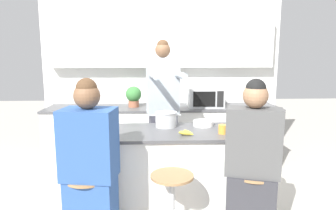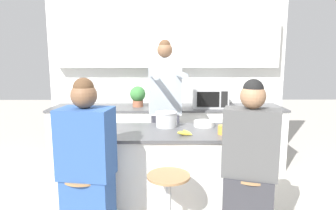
{
  "view_description": "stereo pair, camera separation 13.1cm",
  "coord_description": "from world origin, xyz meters",
  "px_view_note": "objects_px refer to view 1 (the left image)",
  "views": [
    {
      "loc": [
        -0.15,
        -2.91,
        1.64
      ],
      "look_at": [
        0.0,
        0.07,
        1.14
      ],
      "focal_mm": 32.0,
      "sensor_mm": 36.0,
      "label": 1
    },
    {
      "loc": [
        -0.02,
        -2.92,
        1.64
      ],
      "look_at": [
        0.0,
        0.07,
        1.14
      ],
      "focal_mm": 32.0,
      "sensor_mm": 36.0,
      "label": 2
    }
  ],
  "objects_px": {
    "cooking_pot": "(166,119)",
    "person_cooking": "(163,116)",
    "person_seated_near": "(252,174)",
    "kitchen_island": "(168,172)",
    "coffee_cup_far": "(223,129)",
    "coffee_cup_near": "(107,134)",
    "potted_plant": "(134,96)",
    "juice_carton": "(93,127)",
    "person_wrapped_blanket": "(90,173)",
    "bar_stool_rightmost": "(252,207)",
    "banana_bunch": "(185,133)",
    "fruit_bowl": "(203,123)",
    "bar_stool_center": "(172,210)",
    "microwave": "(205,97)"
  },
  "relations": [
    {
      "from": "bar_stool_center",
      "to": "microwave",
      "type": "distance_m",
      "value": 2.16
    },
    {
      "from": "bar_stool_rightmost",
      "to": "person_seated_near",
      "type": "distance_m",
      "value": 0.32
    },
    {
      "from": "fruit_bowl",
      "to": "bar_stool_rightmost",
      "type": "bearing_deg",
      "value": -68.67
    },
    {
      "from": "kitchen_island",
      "to": "coffee_cup_near",
      "type": "height_order",
      "value": "coffee_cup_near"
    },
    {
      "from": "bar_stool_center",
      "to": "coffee_cup_near",
      "type": "bearing_deg",
      "value": 149.59
    },
    {
      "from": "bar_stool_rightmost",
      "to": "cooking_pot",
      "type": "relative_size",
      "value": 2.06
    },
    {
      "from": "person_cooking",
      "to": "person_seated_near",
      "type": "xyz_separation_m",
      "value": [
        0.69,
        -1.21,
        -0.24
      ]
    },
    {
      "from": "potted_plant",
      "to": "banana_bunch",
      "type": "bearing_deg",
      "value": -70.0
    },
    {
      "from": "fruit_bowl",
      "to": "juice_carton",
      "type": "bearing_deg",
      "value": -163.25
    },
    {
      "from": "cooking_pot",
      "to": "coffee_cup_near",
      "type": "distance_m",
      "value": 0.7
    },
    {
      "from": "coffee_cup_far",
      "to": "bar_stool_center",
      "type": "bearing_deg",
      "value": -139.63
    },
    {
      "from": "person_cooking",
      "to": "person_wrapped_blanket",
      "type": "xyz_separation_m",
      "value": [
        -0.63,
        -1.21,
        -0.21
      ]
    },
    {
      "from": "coffee_cup_near",
      "to": "person_seated_near",
      "type": "bearing_deg",
      "value": -16.24
    },
    {
      "from": "juice_carton",
      "to": "person_wrapped_blanket",
      "type": "bearing_deg",
      "value": -82.73
    },
    {
      "from": "person_cooking",
      "to": "microwave",
      "type": "relative_size",
      "value": 3.6
    },
    {
      "from": "person_wrapped_blanket",
      "to": "fruit_bowl",
      "type": "height_order",
      "value": "person_wrapped_blanket"
    },
    {
      "from": "bar_stool_center",
      "to": "potted_plant",
      "type": "relative_size",
      "value": 2.19
    },
    {
      "from": "microwave",
      "to": "juice_carton",
      "type": "bearing_deg",
      "value": -131.19
    },
    {
      "from": "person_cooking",
      "to": "microwave",
      "type": "distance_m",
      "value": 1.01
    },
    {
      "from": "kitchen_island",
      "to": "person_seated_near",
      "type": "xyz_separation_m",
      "value": [
        0.66,
        -0.6,
        0.22
      ]
    },
    {
      "from": "bar_stool_rightmost",
      "to": "banana_bunch",
      "type": "distance_m",
      "value": 0.87
    },
    {
      "from": "kitchen_island",
      "to": "coffee_cup_far",
      "type": "xyz_separation_m",
      "value": [
        0.52,
        -0.14,
        0.48
      ]
    },
    {
      "from": "person_cooking",
      "to": "bar_stool_center",
      "type": "bearing_deg",
      "value": -96.15
    },
    {
      "from": "person_cooking",
      "to": "coffee_cup_near",
      "type": "distance_m",
      "value": 1.01
    },
    {
      "from": "fruit_bowl",
      "to": "juice_carton",
      "type": "distance_m",
      "value": 1.16
    },
    {
      "from": "potted_plant",
      "to": "kitchen_island",
      "type": "bearing_deg",
      "value": -73.11
    },
    {
      "from": "kitchen_island",
      "to": "bar_stool_rightmost",
      "type": "relative_size",
      "value": 2.59
    },
    {
      "from": "coffee_cup_far",
      "to": "juice_carton",
      "type": "relative_size",
      "value": 0.66
    },
    {
      "from": "bar_stool_rightmost",
      "to": "fruit_bowl",
      "type": "xyz_separation_m",
      "value": [
        -0.3,
        0.77,
        0.56
      ]
    },
    {
      "from": "person_cooking",
      "to": "coffee_cup_near",
      "type": "bearing_deg",
      "value": -130.24
    },
    {
      "from": "fruit_bowl",
      "to": "potted_plant",
      "type": "distance_m",
      "value": 1.49
    },
    {
      "from": "bar_stool_rightmost",
      "to": "potted_plant",
      "type": "xyz_separation_m",
      "value": [
        -1.12,
        2.0,
        0.7
      ]
    },
    {
      "from": "person_wrapped_blanket",
      "to": "microwave",
      "type": "xyz_separation_m",
      "value": [
        1.27,
        1.98,
        0.33
      ]
    },
    {
      "from": "coffee_cup_near",
      "to": "cooking_pot",
      "type": "bearing_deg",
      "value": 36.36
    },
    {
      "from": "kitchen_island",
      "to": "banana_bunch",
      "type": "xyz_separation_m",
      "value": [
        0.15,
        -0.18,
        0.46
      ]
    },
    {
      "from": "bar_stool_rightmost",
      "to": "microwave",
      "type": "xyz_separation_m",
      "value": [
        -0.07,
        1.96,
        0.67
      ]
    },
    {
      "from": "fruit_bowl",
      "to": "coffee_cup_near",
      "type": "distance_m",
      "value": 1.05
    },
    {
      "from": "kitchen_island",
      "to": "cooking_pot",
      "type": "height_order",
      "value": "cooking_pot"
    },
    {
      "from": "person_seated_near",
      "to": "cooking_pot",
      "type": "distance_m",
      "value": 1.07
    },
    {
      "from": "juice_carton",
      "to": "cooking_pot",
      "type": "bearing_deg",
      "value": 23.95
    },
    {
      "from": "bar_stool_center",
      "to": "microwave",
      "type": "relative_size",
      "value": 1.31
    },
    {
      "from": "fruit_bowl",
      "to": "microwave",
      "type": "distance_m",
      "value": 1.22
    },
    {
      "from": "person_wrapped_blanket",
      "to": "banana_bunch",
      "type": "distance_m",
      "value": 0.94
    },
    {
      "from": "cooking_pot",
      "to": "potted_plant",
      "type": "distance_m",
      "value": 1.33
    },
    {
      "from": "bar_stool_center",
      "to": "coffee_cup_far",
      "type": "bearing_deg",
      "value": 40.37
    },
    {
      "from": "fruit_bowl",
      "to": "coffee_cup_far",
      "type": "xyz_separation_m",
      "value": [
        0.13,
        -0.33,
        0.02
      ]
    },
    {
      "from": "coffee_cup_near",
      "to": "potted_plant",
      "type": "relative_size",
      "value": 0.37
    },
    {
      "from": "cooking_pot",
      "to": "person_cooking",
      "type": "bearing_deg",
      "value": 92.14
    },
    {
      "from": "bar_stool_rightmost",
      "to": "juice_carton",
      "type": "height_order",
      "value": "juice_carton"
    },
    {
      "from": "bar_stool_rightmost",
      "to": "coffee_cup_far",
      "type": "height_order",
      "value": "coffee_cup_far"
    }
  ]
}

